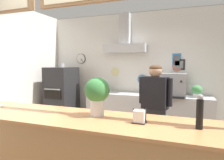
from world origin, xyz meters
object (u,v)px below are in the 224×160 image
Objects in this scene: shop_worker at (155,109)px; pepper_grinder at (200,112)px; pizza_oven at (62,97)px; potted_basil at (102,87)px; potted_rosemary at (197,91)px; espresso_machine at (174,85)px; napkin_holder at (139,117)px; basil_vase at (97,94)px.

shop_worker is 5.30× the size of pepper_grinder.
pizza_oven is 5.38× the size of pepper_grinder.
pizza_oven is 3.87m from pepper_grinder.
potted_rosemary is at bearing 0.44° from potted_basil.
napkin_holder is (-0.16, -2.63, -0.04)m from espresso_machine.
pepper_grinder is at bearing -92.31° from potted_rosemary.
shop_worker is 1.47m from basil_vase.
espresso_machine is 1.34× the size of basil_vase.
espresso_machine is at bearing 97.68° from pepper_grinder.
shop_worker is 6.76× the size of potted_basil.
potted_basil is 0.78× the size of pepper_grinder.
espresso_machine is (0.22, 1.20, 0.28)m from shop_worker.
shop_worker is at bearing -119.14° from potted_rosemary.
shop_worker reaches higher than potted_basil.
espresso_machine is 0.47m from potted_rosemary.
potted_rosemary is 1.07× the size of potted_basil.
basil_vase is at bearing -112.99° from potted_rosemary.
basil_vase is 1.37× the size of pepper_grinder.
pizza_oven is 2.62m from shop_worker.
pizza_oven is 6.87× the size of potted_basil.
pizza_oven reaches higher than basil_vase.
napkin_holder is at bearing -179.80° from pepper_grinder.
potted_basil is at bearing 127.72° from pepper_grinder.
pizza_oven is 3.15m from potted_rosemary.
pizza_oven is 3.92× the size of basil_vase.
potted_basil is at bearing 14.70° from pizza_oven.
basil_vase reaches higher than potted_rosemary.
basil_vase is 0.99m from pepper_grinder.
pepper_grinder is (0.98, -0.08, -0.09)m from basil_vase.
pepper_grinder is at bearing -38.31° from pizza_oven.
potted_basil is (-1.46, 1.21, 0.16)m from shop_worker.
napkin_holder is (2.50, -2.38, 0.34)m from pizza_oven.
pizza_oven is 2.93× the size of espresso_machine.
potted_basil is at bearing 120.04° from napkin_holder.
espresso_machine reaches higher than pepper_grinder.
espresso_machine is 4.01× the size of napkin_holder.
potted_rosemary is 2.66m from pepper_grinder.
pepper_grinder reaches higher than potted_basil.
pepper_grinder is (0.51, 0.00, 0.09)m from napkin_holder.
shop_worker is 1.45m from napkin_holder.
espresso_machine is at bearing -87.89° from shop_worker.
shop_worker is 2.88× the size of espresso_machine.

